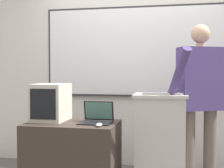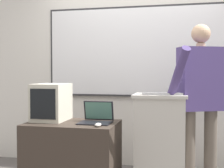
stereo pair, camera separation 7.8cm
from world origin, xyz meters
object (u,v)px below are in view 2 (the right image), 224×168
(laptop, at_px, (97,116))
(wireless_keyboard, at_px, (163,94))
(person_presenter, at_px, (200,96))
(crt_monitor, at_px, (51,102))
(computer_mouse_by_laptop, at_px, (98,125))
(side_desk, at_px, (73,157))
(lectern_podium, at_px, (160,143))

(laptop, height_order, wireless_keyboard, wireless_keyboard)
(person_presenter, distance_m, crt_monitor, 1.55)
(laptop, distance_m, computer_mouse_by_laptop, 0.25)
(laptop, bearing_deg, crt_monitor, 177.60)
(side_desk, height_order, wireless_keyboard, wireless_keyboard)
(laptop, relative_size, crt_monitor, 0.76)
(person_presenter, relative_size, laptop, 5.41)
(side_desk, bearing_deg, person_presenter, 12.07)
(computer_mouse_by_laptop, relative_size, crt_monitor, 0.24)
(laptop, xyz_separation_m, wireless_keyboard, (0.66, 0.09, 0.24))
(laptop, distance_m, crt_monitor, 0.53)
(person_presenter, bearing_deg, lectern_podium, 166.44)
(lectern_podium, distance_m, laptop, 0.71)
(side_desk, xyz_separation_m, person_presenter, (1.27, 0.27, 0.64))
(person_presenter, xyz_separation_m, computer_mouse_by_laptop, (-0.95, -0.46, -0.26))
(lectern_podium, relative_size, laptop, 3.18)
(side_desk, bearing_deg, computer_mouse_by_laptop, -29.77)
(computer_mouse_by_laptop, bearing_deg, person_presenter, 25.66)
(wireless_keyboard, xyz_separation_m, crt_monitor, (-1.17, -0.07, -0.10))
(laptop, height_order, computer_mouse_by_laptop, laptop)
(side_desk, relative_size, person_presenter, 0.53)
(person_presenter, bearing_deg, computer_mouse_by_laptop, -178.49)
(lectern_podium, bearing_deg, person_presenter, 10.59)
(side_desk, relative_size, crt_monitor, 2.19)
(side_desk, distance_m, crt_monitor, 0.62)
(laptop, relative_size, wireless_keyboard, 0.80)
(laptop, height_order, crt_monitor, crt_monitor)
(person_presenter, relative_size, wireless_keyboard, 4.30)
(wireless_keyboard, bearing_deg, lectern_podium, 115.61)
(person_presenter, relative_size, crt_monitor, 4.12)
(lectern_podium, relative_size, crt_monitor, 2.43)
(computer_mouse_by_laptop, xyz_separation_m, crt_monitor, (-0.59, 0.26, 0.18))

